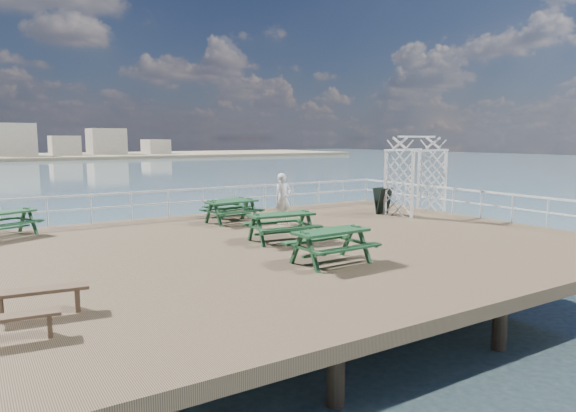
# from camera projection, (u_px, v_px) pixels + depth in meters

# --- Properties ---
(ground) EXTENTS (18.00, 14.00, 0.30)m
(ground) POSITION_uv_depth(u_px,v_px,m) (292.00, 247.00, 15.59)
(ground) COLOR brown
(ground) RESTS_ON ground
(sea_backdrop) EXTENTS (300.00, 300.00, 9.20)m
(sea_backdrop) POSITION_uv_depth(u_px,v_px,m) (58.00, 152.00, 134.82)
(sea_backdrop) COLOR #3E5C68
(sea_backdrop) RESTS_ON ground
(railing) EXTENTS (17.77, 13.76, 1.10)m
(railing) POSITION_uv_depth(u_px,v_px,m) (250.00, 204.00, 17.58)
(railing) COLOR white
(railing) RESTS_ON ground
(picnic_table_a) EXTENTS (2.32, 2.14, 0.91)m
(picnic_table_a) POSITION_uv_depth(u_px,v_px,m) (3.00, 219.00, 16.32)
(picnic_table_a) COLOR #14381B
(picnic_table_a) RESTS_ON ground
(picnic_table_b) EXTENTS (1.88, 1.64, 0.79)m
(picnic_table_b) POSITION_uv_depth(u_px,v_px,m) (228.00, 204.00, 20.55)
(picnic_table_b) COLOR #14381B
(picnic_table_b) RESTS_ON ground
(picnic_table_c) EXTENTS (2.08, 1.75, 0.93)m
(picnic_table_c) POSITION_uv_depth(u_px,v_px,m) (232.00, 207.00, 19.03)
(picnic_table_c) COLOR #14381B
(picnic_table_c) RESTS_ON ground
(picnic_table_d) EXTENTS (2.14, 1.80, 0.97)m
(picnic_table_d) POSITION_uv_depth(u_px,v_px,m) (281.00, 221.00, 15.60)
(picnic_table_d) COLOR #14381B
(picnic_table_d) RESTS_ON ground
(picnic_table_e) EXTENTS (2.03, 1.66, 0.96)m
(picnic_table_e) POSITION_uv_depth(u_px,v_px,m) (331.00, 239.00, 12.83)
(picnic_table_e) COLOR #14381B
(picnic_table_e) RESTS_ON ground
(flat_bench_near) EXTENTS (1.68, 0.60, 0.47)m
(flat_bench_near) POSITION_uv_depth(u_px,v_px,m) (39.00, 295.00, 9.09)
(flat_bench_near) COLOR #4E3928
(flat_bench_near) RESTS_ON ground
(flat_bench_far) EXTENTS (1.45, 0.51, 0.41)m
(flat_bench_far) POSITION_uv_depth(u_px,v_px,m) (11.00, 322.00, 7.92)
(flat_bench_far) COLOR #4E3928
(flat_bench_far) RESTS_ON ground
(trellis_arbor) EXTENTS (2.79, 1.81, 3.23)m
(trellis_arbor) POSITION_uv_depth(u_px,v_px,m) (416.00, 179.00, 21.32)
(trellis_arbor) COLOR white
(trellis_arbor) RESTS_ON ground
(sandwich_board) EXTENTS (0.69, 0.53, 1.10)m
(sandwich_board) POSITION_uv_depth(u_px,v_px,m) (382.00, 201.00, 21.29)
(sandwich_board) COLOR black
(sandwich_board) RESTS_ON ground
(person) EXTENTS (0.69, 0.46, 1.85)m
(person) POSITION_uv_depth(u_px,v_px,m) (283.00, 199.00, 18.75)
(person) COLOR white
(person) RESTS_ON ground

